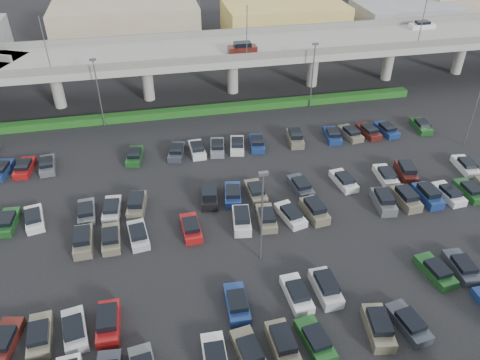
{
  "coord_description": "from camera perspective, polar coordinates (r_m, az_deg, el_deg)",
  "views": [
    {
      "loc": [
        -8.87,
        -40.68,
        32.75
      ],
      "look_at": [
        0.23,
        3.05,
        2.0
      ],
      "focal_mm": 35.0,
      "sensor_mm": 36.0,
      "label": 1
    }
  ],
  "objects": [
    {
      "name": "overpass",
      "position": [
        77.59,
        -4.84,
        15.02
      ],
      "size": [
        150.0,
        13.0,
        15.8
      ],
      "color": "gray",
      "rests_on": "ground"
    },
    {
      "name": "distant_buildings",
      "position": [
        108.62,
        -0.04,
        19.06
      ],
      "size": [
        138.0,
        24.0,
        9.0
      ],
      "color": "gray",
      "rests_on": "ground"
    },
    {
      "name": "light_poles",
      "position": [
        50.47,
        -4.6,
        2.73
      ],
      "size": [
        66.9,
        48.38,
        10.3
      ],
      "color": "#55555B",
      "rests_on": "ground"
    },
    {
      "name": "parked_cars",
      "position": [
        49.37,
        1.29,
        -6.11
      ],
      "size": [
        63.03,
        41.65,
        1.67
      ],
      "color": "slate",
      "rests_on": "ground"
    },
    {
      "name": "hedge",
      "position": [
        73.69,
        -3.69,
        8.56
      ],
      "size": [
        66.0,
        1.6,
        1.1
      ],
      "primitive_type": "cube",
      "color": "#134315",
      "rests_on": "ground"
    },
    {
      "name": "ground",
      "position": [
        52.97,
        0.43,
        -3.64
      ],
      "size": [
        280.0,
        280.0,
        0.0
      ],
      "primitive_type": "plane",
      "color": "black"
    }
  ]
}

